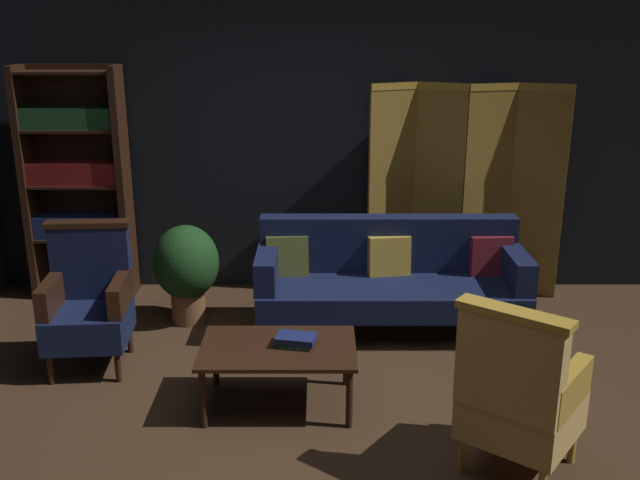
{
  "coord_description": "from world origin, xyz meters",
  "views": [
    {
      "loc": [
        -0.01,
        -3.96,
        2.45
      ],
      "look_at": [
        0.0,
        0.8,
        0.95
      ],
      "focal_mm": 40.19,
      "sensor_mm": 36.0,
      "label": 1
    }
  ],
  "objects_px": {
    "velvet_couch": "(388,274)",
    "armchair_gilt_accent": "(517,394)",
    "potted_plant": "(185,267)",
    "book_navy_cloth": "(294,339)",
    "coffee_table": "(277,353)",
    "book_green_cloth": "(294,343)",
    "bookshelf": "(75,180)",
    "folding_screen": "(462,188)",
    "armchair_wing_left": "(87,301)"
  },
  "relations": [
    {
      "from": "bookshelf",
      "to": "armchair_gilt_accent",
      "type": "height_order",
      "value": "bookshelf"
    },
    {
      "from": "armchair_gilt_accent",
      "to": "book_green_cloth",
      "type": "xyz_separation_m",
      "value": [
        -1.23,
        0.75,
        -0.06
      ]
    },
    {
      "from": "armchair_gilt_accent",
      "to": "bookshelf",
      "type": "bearing_deg",
      "value": 139.81
    },
    {
      "from": "armchair_gilt_accent",
      "to": "book_navy_cloth",
      "type": "bearing_deg",
      "value": 148.76
    },
    {
      "from": "velvet_couch",
      "to": "potted_plant",
      "type": "height_order",
      "value": "velvet_couch"
    },
    {
      "from": "book_green_cloth",
      "to": "book_navy_cloth",
      "type": "height_order",
      "value": "book_navy_cloth"
    },
    {
      "from": "armchair_gilt_accent",
      "to": "book_green_cloth",
      "type": "relative_size",
      "value": 5.16
    },
    {
      "from": "velvet_couch",
      "to": "book_green_cloth",
      "type": "relative_size",
      "value": 10.52
    },
    {
      "from": "armchair_gilt_accent",
      "to": "book_green_cloth",
      "type": "height_order",
      "value": "armchair_gilt_accent"
    },
    {
      "from": "book_green_cloth",
      "to": "armchair_wing_left",
      "type": "bearing_deg",
      "value": 159.1
    },
    {
      "from": "bookshelf",
      "to": "book_green_cloth",
      "type": "relative_size",
      "value": 10.17
    },
    {
      "from": "coffee_table",
      "to": "book_navy_cloth",
      "type": "relative_size",
      "value": 4.05
    },
    {
      "from": "folding_screen",
      "to": "bookshelf",
      "type": "relative_size",
      "value": 0.93
    },
    {
      "from": "book_navy_cloth",
      "to": "folding_screen",
      "type": "bearing_deg",
      "value": 54.31
    },
    {
      "from": "book_green_cloth",
      "to": "book_navy_cloth",
      "type": "relative_size",
      "value": 0.82
    },
    {
      "from": "folding_screen",
      "to": "velvet_couch",
      "type": "xyz_separation_m",
      "value": [
        -0.71,
        -0.75,
        -0.53
      ]
    },
    {
      "from": "folding_screen",
      "to": "velvet_couch",
      "type": "bearing_deg",
      "value": -133.22
    },
    {
      "from": "bookshelf",
      "to": "armchair_wing_left",
      "type": "distance_m",
      "value": 1.58
    },
    {
      "from": "armchair_gilt_accent",
      "to": "armchair_wing_left",
      "type": "xyz_separation_m",
      "value": [
        -2.73,
        1.32,
        0.0
      ]
    },
    {
      "from": "folding_screen",
      "to": "book_green_cloth",
      "type": "xyz_separation_m",
      "value": [
        -1.42,
        -1.98,
        -0.55
      ]
    },
    {
      "from": "armchair_wing_left",
      "to": "book_navy_cloth",
      "type": "distance_m",
      "value": 1.61
    },
    {
      "from": "coffee_table",
      "to": "book_navy_cloth",
      "type": "distance_m",
      "value": 0.15
    },
    {
      "from": "potted_plant",
      "to": "velvet_couch",
      "type": "bearing_deg",
      "value": -3.55
    },
    {
      "from": "coffee_table",
      "to": "book_green_cloth",
      "type": "distance_m",
      "value": 0.13
    },
    {
      "from": "armchair_gilt_accent",
      "to": "potted_plant",
      "type": "height_order",
      "value": "armchair_gilt_accent"
    },
    {
      "from": "folding_screen",
      "to": "bookshelf",
      "type": "xyz_separation_m",
      "value": [
        -3.41,
        -0.01,
        0.08
      ]
    },
    {
      "from": "armchair_gilt_accent",
      "to": "book_green_cloth",
      "type": "distance_m",
      "value": 1.44
    },
    {
      "from": "folding_screen",
      "to": "armchair_gilt_accent",
      "type": "relative_size",
      "value": 1.83
    },
    {
      "from": "armchair_gilt_accent",
      "to": "velvet_couch",
      "type": "bearing_deg",
      "value": 104.58
    },
    {
      "from": "bookshelf",
      "to": "coffee_table",
      "type": "xyz_separation_m",
      "value": [
        1.87,
        -1.98,
        -0.69
      ]
    },
    {
      "from": "coffee_table",
      "to": "potted_plant",
      "type": "relative_size",
      "value": 1.21
    },
    {
      "from": "coffee_table",
      "to": "folding_screen",
      "type": "bearing_deg",
      "value": 52.37
    },
    {
      "from": "velvet_couch",
      "to": "armchair_gilt_accent",
      "type": "xyz_separation_m",
      "value": [
        0.51,
        -1.97,
        0.04
      ]
    },
    {
      "from": "potted_plant",
      "to": "book_navy_cloth",
      "type": "xyz_separation_m",
      "value": [
        0.94,
        -1.33,
        -0.01
      ]
    },
    {
      "from": "armchair_wing_left",
      "to": "book_green_cloth",
      "type": "relative_size",
      "value": 5.16
    },
    {
      "from": "armchair_wing_left",
      "to": "potted_plant",
      "type": "height_order",
      "value": "armchair_wing_left"
    },
    {
      "from": "coffee_table",
      "to": "armchair_wing_left",
      "type": "relative_size",
      "value": 0.96
    },
    {
      "from": "coffee_table",
      "to": "bookshelf",
      "type": "bearing_deg",
      "value": 133.29
    },
    {
      "from": "armchair_wing_left",
      "to": "velvet_couch",
      "type": "bearing_deg",
      "value": 16.42
    },
    {
      "from": "armchair_gilt_accent",
      "to": "potted_plant",
      "type": "distance_m",
      "value": 3.0
    },
    {
      "from": "potted_plant",
      "to": "book_navy_cloth",
      "type": "relative_size",
      "value": 3.36
    },
    {
      "from": "folding_screen",
      "to": "armchair_wing_left",
      "type": "xyz_separation_m",
      "value": [
        -2.93,
        -1.41,
        -0.5
      ]
    },
    {
      "from": "book_green_cloth",
      "to": "book_navy_cloth",
      "type": "distance_m",
      "value": 0.03
    },
    {
      "from": "bookshelf",
      "to": "velvet_couch",
      "type": "relative_size",
      "value": 0.97
    },
    {
      "from": "coffee_table",
      "to": "armchair_gilt_accent",
      "type": "bearing_deg",
      "value": -28.54
    },
    {
      "from": "armchair_gilt_accent",
      "to": "potted_plant",
      "type": "bearing_deg",
      "value": 136.26
    },
    {
      "from": "velvet_couch",
      "to": "folding_screen",
      "type": "bearing_deg",
      "value": 46.78
    },
    {
      "from": "bookshelf",
      "to": "book_green_cloth",
      "type": "xyz_separation_m",
      "value": [
        1.98,
        -1.97,
        -0.63
      ]
    },
    {
      "from": "folding_screen",
      "to": "book_green_cloth",
      "type": "bearing_deg",
      "value": -125.69
    },
    {
      "from": "armchair_gilt_accent",
      "to": "coffee_table",
      "type": "bearing_deg",
      "value": 151.46
    }
  ]
}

